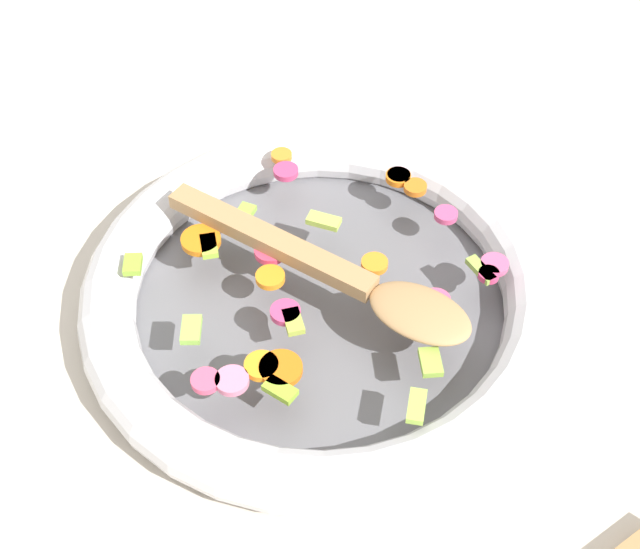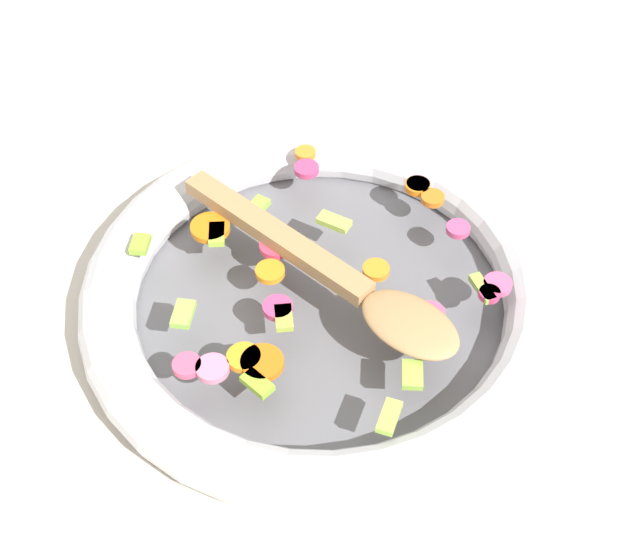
# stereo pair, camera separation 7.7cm
# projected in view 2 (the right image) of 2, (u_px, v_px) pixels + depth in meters

# --- Properties ---
(ground_plane) EXTENTS (4.00, 4.00, 0.00)m
(ground_plane) POSITION_uv_depth(u_px,v_px,m) (320.00, 311.00, 0.81)
(ground_plane) COLOR beige
(skillet) EXTENTS (0.42, 0.42, 0.05)m
(skillet) POSITION_uv_depth(u_px,v_px,m) (320.00, 295.00, 0.79)
(skillet) COLOR slate
(skillet) RESTS_ON ground_plane
(chopped_vegetables) EXTENTS (0.30, 0.33, 0.01)m
(chopped_vegetables) POSITION_uv_depth(u_px,v_px,m) (313.00, 276.00, 0.77)
(chopped_vegetables) COLOR orange
(chopped_vegetables) RESTS_ON skillet
(wooden_spoon) EXTENTS (0.15, 0.29, 0.01)m
(wooden_spoon) POSITION_uv_depth(u_px,v_px,m) (343.00, 279.00, 0.75)
(wooden_spoon) COLOR #A87F51
(wooden_spoon) RESTS_ON chopped_vegetables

